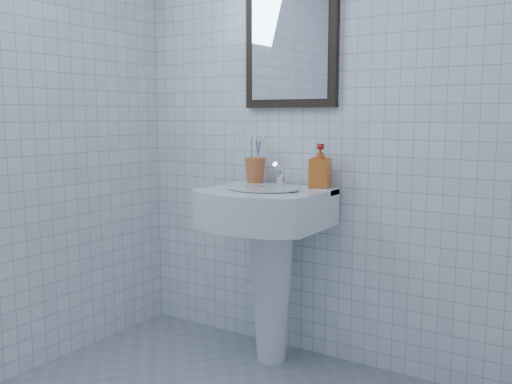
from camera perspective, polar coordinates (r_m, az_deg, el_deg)
The scene contains 6 objects.
wall_back at distance 2.76m, azimuth 7.32°, elevation 8.60°, with size 2.20×0.02×2.50m, color white.
washbasin at distance 2.74m, azimuth 1.31°, elevation -5.34°, with size 0.57×0.41×0.87m.
faucet at distance 2.78m, azimuth 2.45°, elevation 1.62°, with size 0.05×0.10×0.12m.
toothbrush_cup at distance 2.87m, azimuth -0.08°, elevation 2.18°, with size 0.11×0.11×0.13m, color #CB6432, non-canonical shape.
soap_dispenser at distance 2.70m, azimuth 6.44°, elevation 2.59°, with size 0.09×0.09×0.20m, color red.
wall_mirror at distance 2.86m, azimuth 3.48°, elevation 14.65°, with size 0.50×0.04×0.62m.
Camera 1 is at (1.20, -1.29, 1.21)m, focal length 40.00 mm.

